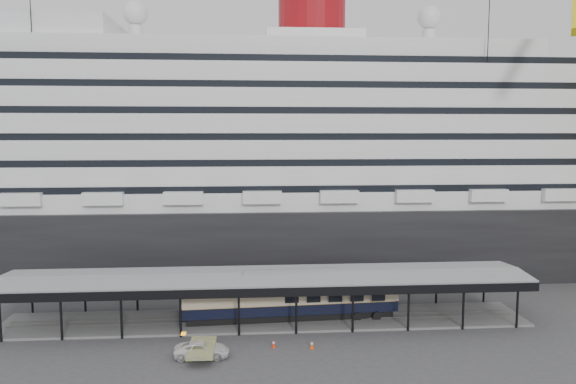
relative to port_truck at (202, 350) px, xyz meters
name	(u,v)px	position (x,y,z in m)	size (l,w,h in m)	color
ground	(268,338)	(6.19, 4.36, -0.69)	(200.00, 200.00, 0.00)	#3A3A3D
cruise_ship	(259,145)	(6.24, 36.36, 17.66)	(130.00, 30.00, 43.90)	black
platform_canopy	(266,300)	(6.19, 9.36, 1.67)	(56.00, 9.18, 5.30)	slate
port_truck	(202,350)	(0.00, 0.00, 0.00)	(2.30, 4.98, 1.38)	silver
pullman_carriage	(291,296)	(8.85, 9.36, 2.06)	(23.34, 4.38, 22.78)	black
traffic_cone_left	(216,344)	(1.19, 2.18, -0.36)	(0.43, 0.43, 0.68)	red
traffic_cone_mid	(312,344)	(10.20, 1.28, -0.30)	(0.42, 0.42, 0.80)	#EC470D
traffic_cone_right	(274,343)	(6.61, 1.83, -0.31)	(0.50, 0.50, 0.77)	red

